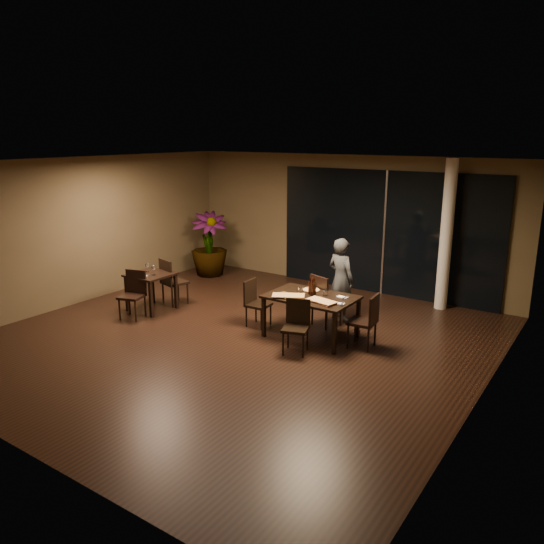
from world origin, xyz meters
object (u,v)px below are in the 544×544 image
at_px(chair_main_near, 297,323).
at_px(bottle_c, 314,286).
at_px(main_table, 311,300).
at_px(bottle_b, 312,287).
at_px(potted_plant, 209,244).
at_px(chair_main_far, 323,298).
at_px(chair_side_far, 171,279).
at_px(side_table, 151,280).
at_px(chair_main_right, 367,318).
at_px(diner, 341,280).
at_px(bottle_a, 310,286).
at_px(chair_main_left, 255,300).
at_px(chair_side_near, 134,291).

distance_m(chair_main_near, bottle_c, 0.88).
xyz_separation_m(main_table, bottle_b, (0.01, 0.01, 0.23)).
bearing_deg(potted_plant, chair_main_far, -21.40).
relative_size(chair_side_far, potted_plant, 0.62).
distance_m(side_table, chair_main_right, 4.45).
distance_m(side_table, diner, 3.77).
height_order(chair_main_far, bottle_a, bottle_a).
bearing_deg(side_table, bottle_b, 8.56).
bearing_deg(bottle_a, chair_main_near, -75.87).
bearing_deg(diner, side_table, 39.02).
distance_m(chair_main_right, bottle_a, 1.14).
xyz_separation_m(chair_main_far, potted_plant, (-4.11, 1.61, 0.24)).
xyz_separation_m(chair_main_left, bottle_c, (1.15, 0.16, 0.43)).
xyz_separation_m(side_table, chair_main_far, (3.32, 1.09, -0.08)).
height_order(side_table, potted_plant, potted_plant).
bearing_deg(chair_main_left, bottle_b, -89.04).
height_order(side_table, chair_main_left, chair_main_left).
bearing_deg(bottle_c, chair_main_far, 99.09).
xyz_separation_m(side_table, bottle_b, (3.41, 0.51, 0.28)).
xyz_separation_m(side_table, bottle_c, (3.40, 0.60, 0.28)).
bearing_deg(side_table, diner, 24.96).
bearing_deg(chair_side_far, chair_main_far, -154.25).
height_order(side_table, chair_main_right, chair_main_right).
xyz_separation_m(chair_main_far, bottle_b, (0.09, -0.57, 0.36)).
distance_m(side_table, chair_main_near, 3.52).
relative_size(chair_side_near, potted_plant, 0.58).
bearing_deg(chair_main_left, chair_side_near, 110.21).
xyz_separation_m(side_table, chair_main_left, (2.25, 0.44, -0.14)).
height_order(bottle_a, bottle_c, bottle_c).
xyz_separation_m(potted_plant, bottle_a, (4.11, -2.12, 0.11)).
bearing_deg(chair_main_left, potted_plant, 50.46).
height_order(chair_side_near, bottle_b, bottle_b).
distance_m(main_table, potted_plant, 4.73).
relative_size(diner, bottle_c, 5.12).
bearing_deg(chair_main_far, bottle_a, 109.21).
bearing_deg(bottle_b, bottle_a, 141.32).
relative_size(main_table, bottle_a, 5.03).
distance_m(chair_main_right, chair_side_far, 4.31).
relative_size(diner, bottle_b, 5.18).
bearing_deg(diner, chair_main_right, 149.20).
bearing_deg(bottle_a, potted_plant, 152.78).
relative_size(chair_main_far, chair_main_right, 1.06).
bearing_deg(chair_main_left, chair_side_far, 86.54).
distance_m(chair_main_right, diner, 1.43).
xyz_separation_m(chair_main_near, chair_side_far, (-3.42, 0.62, 0.06)).
xyz_separation_m(bottle_a, bottle_b, (0.08, -0.07, 0.00)).
distance_m(chair_side_near, diner, 3.96).
xyz_separation_m(chair_side_far, bottle_c, (3.30, 0.14, 0.36)).
bearing_deg(bottle_c, main_table, -89.21).
relative_size(chair_main_left, chair_main_right, 0.93).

